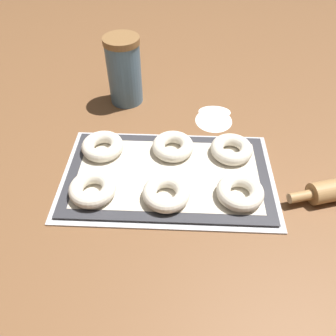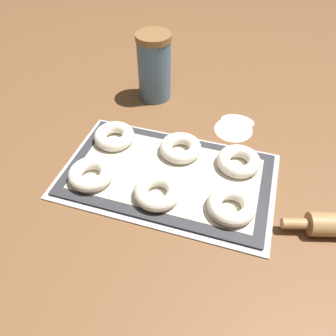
{
  "view_description": "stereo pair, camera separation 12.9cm",
  "coord_description": "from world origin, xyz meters",
  "px_view_note": "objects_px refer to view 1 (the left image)",
  "views": [
    {
      "loc": [
        0.03,
        -0.5,
        0.54
      ],
      "look_at": [
        0.01,
        0.0,
        0.03
      ],
      "focal_mm": 35.0,
      "sensor_mm": 36.0,
      "label": 1
    },
    {
      "loc": [
        0.16,
        -0.48,
        0.54
      ],
      "look_at": [
        0.01,
        0.0,
        0.03
      ],
      "focal_mm": 35.0,
      "sensor_mm": 36.0,
      "label": 2
    }
  ],
  "objects_px": {
    "baking_tray": "(168,175)",
    "bagel_front_center": "(166,193)",
    "bagel_back_center": "(173,146)",
    "bagel_back_right": "(231,149)",
    "flour_canister": "(124,71)",
    "bagel_front_left": "(93,189)",
    "bagel_front_right": "(240,192)",
    "bagel_back_left": "(103,146)"
  },
  "relations": [
    {
      "from": "bagel_front_left",
      "to": "flour_canister",
      "type": "bearing_deg",
      "value": 86.39
    },
    {
      "from": "baking_tray",
      "to": "bagel_front_left",
      "type": "xyz_separation_m",
      "value": [
        -0.15,
        -0.07,
        0.02
      ]
    },
    {
      "from": "bagel_front_center",
      "to": "bagel_back_left",
      "type": "xyz_separation_m",
      "value": [
        -0.16,
        0.14,
        0.0
      ]
    },
    {
      "from": "bagel_front_left",
      "to": "bagel_back_center",
      "type": "relative_size",
      "value": 1.0
    },
    {
      "from": "bagel_back_left",
      "to": "bagel_back_center",
      "type": "distance_m",
      "value": 0.17
    },
    {
      "from": "bagel_front_left",
      "to": "bagel_back_left",
      "type": "height_order",
      "value": "same"
    },
    {
      "from": "baking_tray",
      "to": "bagel_front_center",
      "type": "bearing_deg",
      "value": -90.56
    },
    {
      "from": "bagel_back_right",
      "to": "flour_canister",
      "type": "relative_size",
      "value": 0.53
    },
    {
      "from": "bagel_front_center",
      "to": "flour_canister",
      "type": "height_order",
      "value": "flour_canister"
    },
    {
      "from": "bagel_back_right",
      "to": "bagel_back_left",
      "type": "bearing_deg",
      "value": -179.48
    },
    {
      "from": "bagel_back_center",
      "to": "flour_canister",
      "type": "xyz_separation_m",
      "value": [
        -0.14,
        0.22,
        0.07
      ]
    },
    {
      "from": "bagel_front_left",
      "to": "flour_canister",
      "type": "height_order",
      "value": "flour_canister"
    },
    {
      "from": "bagel_front_left",
      "to": "bagel_back_left",
      "type": "bearing_deg",
      "value": 91.46
    },
    {
      "from": "bagel_back_right",
      "to": "flour_canister",
      "type": "xyz_separation_m",
      "value": [
        -0.28,
        0.23,
        0.07
      ]
    },
    {
      "from": "bagel_back_center",
      "to": "bagel_back_right",
      "type": "distance_m",
      "value": 0.14
    },
    {
      "from": "baking_tray",
      "to": "bagel_front_right",
      "type": "relative_size",
      "value": 4.82
    },
    {
      "from": "bagel_front_right",
      "to": "bagel_back_right",
      "type": "relative_size",
      "value": 1.0
    },
    {
      "from": "bagel_back_center",
      "to": "bagel_back_right",
      "type": "bearing_deg",
      "value": -1.72
    },
    {
      "from": "baking_tray",
      "to": "bagel_front_left",
      "type": "distance_m",
      "value": 0.17
    },
    {
      "from": "bagel_front_right",
      "to": "bagel_back_right",
      "type": "distance_m",
      "value": 0.13
    },
    {
      "from": "bagel_back_left",
      "to": "bagel_back_center",
      "type": "bearing_deg",
      "value": 2.37
    },
    {
      "from": "bagel_front_right",
      "to": "baking_tray",
      "type": "bearing_deg",
      "value": 157.54
    },
    {
      "from": "bagel_front_center",
      "to": "bagel_back_center",
      "type": "xyz_separation_m",
      "value": [
        0.01,
        0.14,
        0.0
      ]
    },
    {
      "from": "bagel_front_center",
      "to": "bagel_back_center",
      "type": "distance_m",
      "value": 0.14
    },
    {
      "from": "bagel_back_right",
      "to": "bagel_back_center",
      "type": "bearing_deg",
      "value": 178.28
    },
    {
      "from": "bagel_front_left",
      "to": "bagel_front_right",
      "type": "relative_size",
      "value": 1.0
    },
    {
      "from": "bagel_front_left",
      "to": "bagel_back_left",
      "type": "xyz_separation_m",
      "value": [
        -0.0,
        0.13,
        0.0
      ]
    },
    {
      "from": "bagel_front_center",
      "to": "flour_canister",
      "type": "xyz_separation_m",
      "value": [
        -0.13,
        0.37,
        0.07
      ]
    },
    {
      "from": "flour_canister",
      "to": "bagel_front_left",
      "type": "bearing_deg",
      "value": -93.61
    },
    {
      "from": "bagel_front_center",
      "to": "flour_canister",
      "type": "distance_m",
      "value": 0.39
    },
    {
      "from": "bagel_back_left",
      "to": "flour_canister",
      "type": "bearing_deg",
      "value": 83.52
    },
    {
      "from": "baking_tray",
      "to": "bagel_front_center",
      "type": "distance_m",
      "value": 0.08
    },
    {
      "from": "baking_tray",
      "to": "bagel_back_center",
      "type": "relative_size",
      "value": 4.82
    },
    {
      "from": "bagel_front_center",
      "to": "bagel_back_right",
      "type": "relative_size",
      "value": 1.0
    },
    {
      "from": "bagel_front_center",
      "to": "bagel_front_right",
      "type": "relative_size",
      "value": 1.0
    },
    {
      "from": "bagel_front_right",
      "to": "bagel_back_right",
      "type": "bearing_deg",
      "value": 92.4
    },
    {
      "from": "bagel_front_left",
      "to": "bagel_back_center",
      "type": "distance_m",
      "value": 0.21
    },
    {
      "from": "bagel_back_right",
      "to": "flour_canister",
      "type": "distance_m",
      "value": 0.36
    },
    {
      "from": "bagel_front_left",
      "to": "bagel_back_right",
      "type": "xyz_separation_m",
      "value": [
        0.3,
        0.13,
        0.0
      ]
    },
    {
      "from": "bagel_front_left",
      "to": "bagel_back_left",
      "type": "distance_m",
      "value": 0.13
    },
    {
      "from": "bagel_front_center",
      "to": "bagel_back_center",
      "type": "height_order",
      "value": "same"
    },
    {
      "from": "bagel_back_right",
      "to": "flour_canister",
      "type": "height_order",
      "value": "flour_canister"
    }
  ]
}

